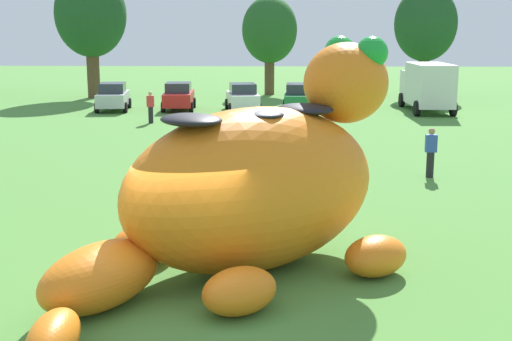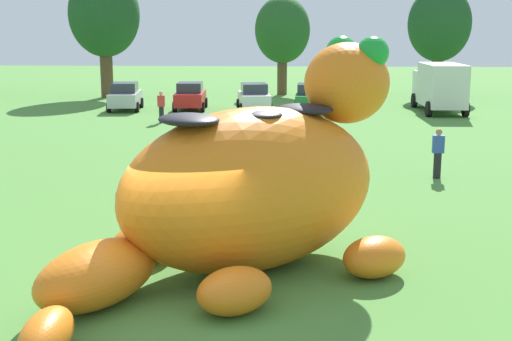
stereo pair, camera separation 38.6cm
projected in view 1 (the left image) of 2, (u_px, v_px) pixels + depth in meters
The scene contains 12 objects.
ground_plane at pixel (185, 290), 13.56m from camera, with size 160.00×160.00×0.00m, color #4C8438.
giant_inflatable_creature at pixel (254, 187), 14.49m from camera, with size 7.48×8.56×4.88m.
car_silver at pixel (113, 97), 42.81m from camera, with size 2.30×4.27×1.72m.
car_red at pixel (179, 96), 43.06m from camera, with size 2.12×4.19×1.72m.
car_white at pixel (243, 97), 42.41m from camera, with size 2.40×4.31×1.72m.
car_green at pixel (299, 98), 42.24m from camera, with size 2.04×4.15×1.72m.
box_truck at pixel (427, 85), 42.14m from camera, with size 2.44×6.44×2.95m.
tree_left at pixel (91, 15), 49.63m from camera, with size 5.12×5.12×9.09m.
tree_mid_left at pixel (270, 30), 52.17m from camera, with size 4.17×4.17×7.40m.
tree_centre_left at pixel (426, 25), 50.35m from camera, with size 4.55×4.55×8.07m.
spectator_near_inflatable at pixel (431, 153), 23.66m from camera, with size 0.38×0.26×1.71m.
spectator_by_cars at pixel (151, 107), 37.13m from camera, with size 0.38×0.26×1.71m.
Camera 1 is at (1.80, -12.75, 5.07)m, focal length 48.45 mm.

